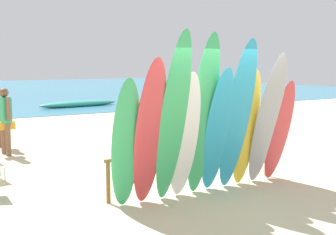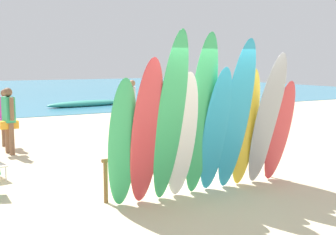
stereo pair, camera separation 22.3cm
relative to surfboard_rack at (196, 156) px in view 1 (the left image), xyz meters
name	(u,v)px [view 1 (the left image)]	position (x,y,z in m)	size (l,w,h in m)	color
ground	(24,113)	(0.00, 14.00, -0.59)	(60.00, 60.00, 0.00)	beige
surfboard_rack	(196,156)	(0.00, 0.00, 0.00)	(3.56, 0.07, 0.73)	brown
surfboard_green_0	(126,144)	(-1.59, -0.40, 0.44)	(0.46, 0.07, 2.09)	#38B266
surfboard_red_1	(150,133)	(-1.22, -0.50, 0.60)	(0.51, 0.08, 2.42)	#D13D42
surfboard_green_2	(173,119)	(-0.83, -0.57, 0.81)	(0.49, 0.07, 2.86)	#38B266
surfboard_white_3	(185,136)	(-0.55, -0.46, 0.49)	(0.50, 0.06, 2.20)	white
surfboard_green_4	(203,116)	(-0.17, -0.45, 0.80)	(0.52, 0.06, 2.82)	#38B266
surfboard_teal_5	(217,131)	(0.14, -0.44, 0.52)	(0.50, 0.08, 2.28)	#289EC6
surfboard_teal_6	(238,116)	(0.52, -0.51, 0.76)	(0.56, 0.06, 2.76)	#289EC6
surfboard_yellow_7	(246,128)	(0.84, -0.39, 0.51)	(0.48, 0.07, 2.22)	yellow
surfboard_grey_8	(267,120)	(1.21, -0.53, 0.64)	(0.56, 0.08, 2.54)	#999EA3
surfboard_red_9	(279,131)	(1.59, -0.46, 0.39)	(0.50, 0.06, 2.02)	#D13D42
beachgoer_near_rack	(5,117)	(-2.44, 4.78, 0.37)	(0.43, 0.63, 1.67)	brown
beachgoer_photographing	(152,106)	(2.17, 5.67, 0.33)	(0.58, 0.31, 1.59)	beige
beachgoer_by_water	(127,101)	(1.99, 7.12, 0.39)	(0.44, 0.58, 1.69)	#9E704C
beachgoer_strolling	(1,114)	(-2.36, 5.77, 0.32)	(0.41, 0.57, 1.58)	brown
beachgoer_midbeach	(153,102)	(2.79, 6.77, 0.32)	(0.58, 0.31, 1.58)	brown
distant_boat	(79,104)	(3.06, 15.31, -0.43)	(4.34, 1.19, 0.34)	teal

